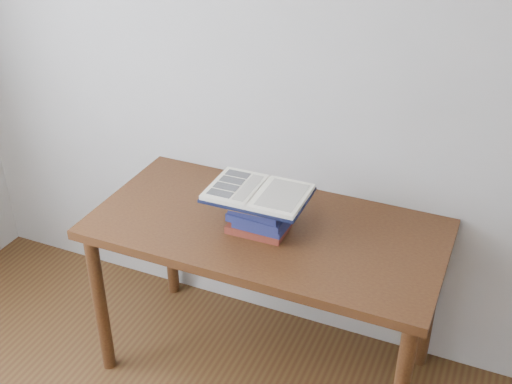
% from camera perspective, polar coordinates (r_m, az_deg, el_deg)
% --- Properties ---
extents(desk, '(1.45, 0.73, 0.78)m').
position_cam_1_polar(desk, '(2.69, 0.92, -4.69)').
color(desk, '#4A2C12').
rests_on(desk, ground).
extents(book_stack, '(0.25, 0.19, 0.15)m').
position_cam_1_polar(book_stack, '(2.56, 0.39, -2.02)').
color(book_stack, maroon).
rests_on(book_stack, desk).
extents(open_book, '(0.40, 0.28, 0.03)m').
position_cam_1_polar(open_book, '(2.53, 0.19, -0.09)').
color(open_book, black).
rests_on(open_book, book_stack).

